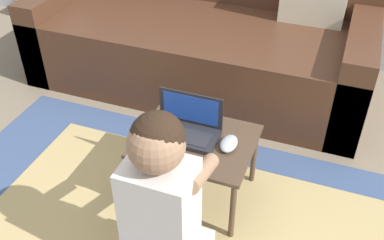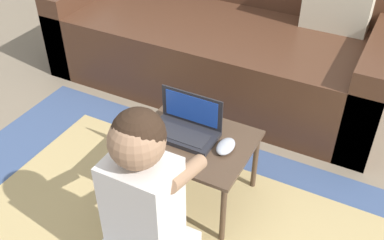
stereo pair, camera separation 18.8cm
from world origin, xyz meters
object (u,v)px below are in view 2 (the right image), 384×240
object	(u,v)px
couch	(226,36)
person_seated	(144,209)
computer_mouse	(226,146)
laptop_desk	(194,147)
laptop	(185,128)

from	to	relation	value
couch	person_seated	world-z (taller)	couch
computer_mouse	couch	bearing A→B (deg)	114.09
couch	computer_mouse	bearing A→B (deg)	-65.91
laptop_desk	computer_mouse	world-z (taller)	computer_mouse
laptop	computer_mouse	world-z (taller)	laptop
computer_mouse	laptop_desk	bearing A→B (deg)	-177.06
laptop_desk	computer_mouse	bearing A→B (deg)	2.94
couch	computer_mouse	size ratio (longest dim) A/B	17.48
laptop_desk	laptop	bearing A→B (deg)	158.31
couch	laptop	xyz separation A→B (m)	(0.26, -1.00, 0.08)
couch	laptop	distance (m)	1.03
laptop_desk	laptop	size ratio (longest dim) A/B	1.72
laptop_desk	person_seated	bearing A→B (deg)	-85.46
laptop	person_seated	bearing A→B (deg)	-79.32
person_seated	couch	bearing A→B (deg)	103.31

